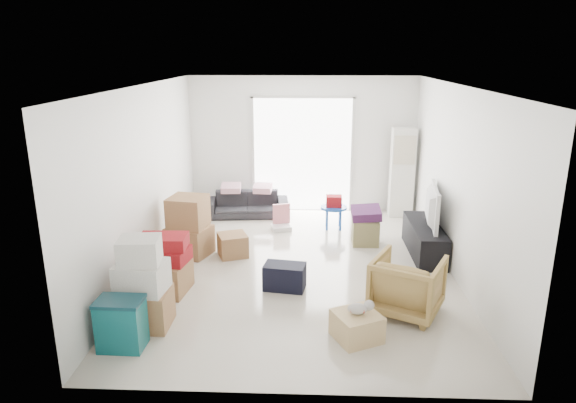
# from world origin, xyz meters

# --- Properties ---
(room_shell) EXTENTS (4.98, 6.48, 3.18)m
(room_shell) POSITION_xyz_m (0.00, 0.00, 1.35)
(room_shell) COLOR beige
(room_shell) RESTS_ON ground
(sliding_door) EXTENTS (2.10, 0.04, 2.33)m
(sliding_door) POSITION_xyz_m (0.00, 2.98, 1.24)
(sliding_door) COLOR white
(sliding_door) RESTS_ON room_shell
(ac_tower) EXTENTS (0.45, 0.30, 1.75)m
(ac_tower) POSITION_xyz_m (1.95, 2.65, 0.88)
(ac_tower) COLOR silver
(ac_tower) RESTS_ON room_shell
(tv_console) EXTENTS (0.45, 1.49, 0.50)m
(tv_console) POSITION_xyz_m (2.00, 0.62, 0.25)
(tv_console) COLOR black
(tv_console) RESTS_ON room_shell
(television) EXTENTS (0.79, 1.18, 0.14)m
(television) POSITION_xyz_m (2.00, 0.62, 0.57)
(television) COLOR black
(television) RESTS_ON tv_console
(sofa) EXTENTS (1.67, 0.63, 0.64)m
(sofa) POSITION_xyz_m (-1.09, 2.50, 0.32)
(sofa) COLOR #242428
(sofa) RESTS_ON room_shell
(pillow_left) EXTENTS (0.39, 0.32, 0.12)m
(pillow_left) POSITION_xyz_m (-1.40, 2.52, 0.70)
(pillow_left) COLOR #DFA3BB
(pillow_left) RESTS_ON sofa
(pillow_right) EXTENTS (0.41, 0.34, 0.13)m
(pillow_right) POSITION_xyz_m (-0.77, 2.52, 0.70)
(pillow_right) COLOR #DFA3BB
(pillow_right) RESTS_ON sofa
(armchair) EXTENTS (1.04, 1.02, 0.81)m
(armchair) POSITION_xyz_m (1.37, -1.34, 0.41)
(armchair) COLOR tan
(armchair) RESTS_ON room_shell
(storage_bins) EXTENTS (0.51, 0.37, 0.58)m
(storage_bins) POSITION_xyz_m (-1.90, -2.27, 0.29)
(storage_bins) COLOR #0E595E
(storage_bins) RESTS_ON room_shell
(box_stack_a) EXTENTS (0.61, 0.51, 1.11)m
(box_stack_a) POSITION_xyz_m (-1.80, -1.79, 0.50)
(box_stack_a) COLOR olive
(box_stack_a) RESTS_ON room_shell
(box_stack_b) EXTENTS (0.71, 0.67, 0.80)m
(box_stack_b) POSITION_xyz_m (-1.80, -0.88, 0.37)
(box_stack_b) COLOR olive
(box_stack_b) RESTS_ON room_shell
(box_stack_c) EXTENTS (0.78, 0.72, 0.96)m
(box_stack_c) POSITION_xyz_m (-1.77, 0.46, 0.47)
(box_stack_c) COLOR olive
(box_stack_c) RESTS_ON room_shell
(loose_box) EXTENTS (0.56, 0.56, 0.36)m
(loose_box) POSITION_xyz_m (-1.07, 0.43, 0.18)
(loose_box) COLOR olive
(loose_box) RESTS_ON room_shell
(duffel_bag) EXTENTS (0.60, 0.42, 0.36)m
(duffel_bag) POSITION_xyz_m (-0.19, -0.73, 0.18)
(duffel_bag) COLOR black
(duffel_bag) RESTS_ON room_shell
(ottoman) EXTENTS (0.44, 0.44, 0.44)m
(ottoman) POSITION_xyz_m (1.10, 1.05, 0.22)
(ottoman) COLOR olive
(ottoman) RESTS_ON room_shell
(blanket) EXTENTS (0.48, 0.48, 0.14)m
(blanket) POSITION_xyz_m (1.10, 1.05, 0.51)
(blanket) COLOR #481D47
(blanket) RESTS_ON ottoman
(kids_table) EXTENTS (0.49, 0.49, 0.62)m
(kids_table) POSITION_xyz_m (0.60, 1.82, 0.44)
(kids_table) COLOR #1446AB
(kids_table) RESTS_ON room_shell
(toy_walker) EXTENTS (0.41, 0.38, 0.46)m
(toy_walker) POSITION_xyz_m (-0.36, 1.73, 0.13)
(toy_walker) COLOR silver
(toy_walker) RESTS_ON room_shell
(wood_crate) EXTENTS (0.63, 0.63, 0.32)m
(wood_crate) POSITION_xyz_m (0.69, -1.98, 0.16)
(wood_crate) COLOR #D4BB7A
(wood_crate) RESTS_ON room_shell
(plush_bunny) EXTENTS (0.31, 0.17, 0.15)m
(plush_bunny) POSITION_xyz_m (0.73, -1.97, 0.39)
(plush_bunny) COLOR #B2ADA8
(plush_bunny) RESTS_ON wood_crate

